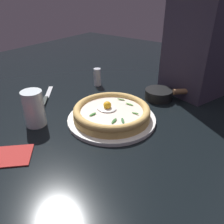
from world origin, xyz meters
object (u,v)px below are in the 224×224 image
pepper_shaker (97,77)px  folded_napkin (5,156)px  pizza_cutter (189,91)px  drinking_glass (34,111)px  table_knife (46,98)px  pizza (112,112)px  side_bowl (159,94)px

pepper_shaker → folded_napkin: bearing=-77.2°
pizza_cutter → drinking_glass: 0.58m
pizza_cutter → pepper_shaker: 0.40m
table_knife → folded_napkin: table_knife is taller
drinking_glass → pepper_shaker: size_ratio=1.51×
pizza_cutter → table_knife: size_ratio=0.72×
pizza_cutter → folded_napkin: 0.69m
pizza → folded_napkin: (-0.12, -0.33, -0.03)m
pizza_cutter → pizza: bearing=-116.5°
table_knife → pizza: bearing=4.8°
pizza_cutter → drinking_glass: size_ratio=0.97×
side_bowl → folded_napkin: side_bowl is taller
pizza → pepper_shaker: (-0.24, 0.21, 0.01)m
table_knife → drinking_glass: drinking_glass is taller
side_bowl → folded_napkin: (-0.17, -0.58, -0.02)m
pizza → pepper_shaker: size_ratio=3.26×
side_bowl → pizza: bearing=-101.5°
side_bowl → pizza_cutter: 0.12m
folded_napkin → pizza: bearing=70.4°
drinking_glass → pepper_shaker: bearing=98.1°
side_bowl → drinking_glass: 0.48m
pizza → drinking_glass: bearing=-137.4°
pizza → pepper_shaker: pepper_shaker is taller
pizza → folded_napkin: pizza is taller
side_bowl → table_knife: 0.46m
pizza_cutter → table_knife: 0.57m
pizza → side_bowl: (0.05, 0.25, -0.01)m
folded_napkin → table_knife: bearing=123.1°
folded_napkin → drinking_glass: bearing=113.6°
pizza_cutter → pepper_shaker: bearing=-166.9°
side_bowl → drinking_glass: (-0.24, -0.42, 0.03)m
table_knife → drinking_glass: 0.20m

